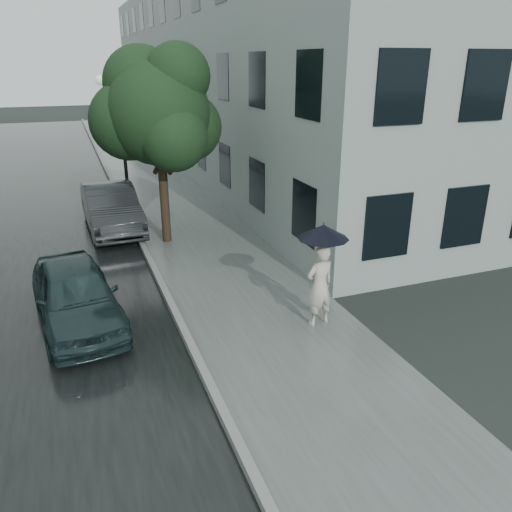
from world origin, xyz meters
name	(u,v)px	position (x,y,z in m)	size (l,w,h in m)	color
ground	(278,348)	(0.00, 0.00, 0.00)	(120.00, 120.00, 0.00)	black
sidewalk	(167,197)	(0.25, 12.00, 0.00)	(3.50, 60.00, 0.01)	slate
kerb_near	(120,199)	(-1.57, 12.00, 0.07)	(0.15, 60.00, 0.15)	slate
asphalt_road	(23,210)	(-5.08, 12.00, 0.00)	(6.85, 60.00, 0.00)	black
building_near	(231,73)	(5.47, 19.50, 4.50)	(7.02, 36.00, 9.00)	gray
pedestrian	(320,286)	(1.14, 0.56, 0.87)	(0.63, 0.41, 1.73)	#BCB8A5
umbrella	(323,232)	(1.15, 0.55, 2.02)	(1.24, 1.24, 1.28)	black
street_tree	(158,111)	(-0.78, 6.88, 3.79)	(3.75, 3.41, 5.62)	#332619
lamp_post	(118,137)	(-1.60, 10.20, 2.69)	(0.82, 0.46, 4.68)	black
car_near	(76,295)	(-3.50, 2.34, 0.66)	(1.54, 3.83, 1.30)	#1B2D2F
car_far	(111,208)	(-2.20, 8.49, 0.73)	(1.52, 4.37, 1.44)	#24272A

